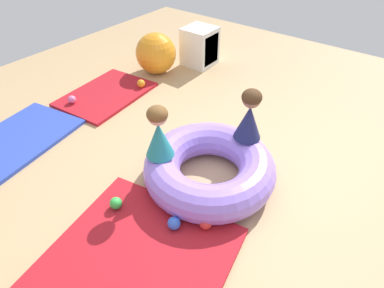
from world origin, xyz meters
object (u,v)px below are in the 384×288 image
at_px(child_in_teal, 159,132).
at_px(child_in_navy, 250,115).
at_px(inflatable_cushion, 209,168).
at_px(play_ball_orange, 141,83).
at_px(play_ball_blue, 174,223).
at_px(play_ball_pink, 72,99).
at_px(play_ball_red, 206,223).
at_px(play_ball_green, 116,203).
at_px(exercise_ball_large, 156,53).
at_px(storage_cube, 201,47).

bearing_deg(child_in_teal, child_in_navy, 89.04).
bearing_deg(child_in_teal, inflatable_cushion, 71.44).
relative_size(play_ball_orange, play_ball_blue, 1.01).
distance_m(child_in_teal, play_ball_pink, 1.88).
height_order(inflatable_cushion, play_ball_blue, inflatable_cushion).
xyz_separation_m(play_ball_orange, play_ball_red, (-1.36, -2.04, -0.00)).
xyz_separation_m(play_ball_green, play_ball_blue, (0.14, -0.53, 0.00)).
height_order(inflatable_cushion, play_ball_red, inflatable_cushion).
relative_size(child_in_navy, play_ball_green, 4.77).
bearing_deg(play_ball_green, play_ball_red, -68.01).
relative_size(child_in_teal, play_ball_blue, 4.61).
bearing_deg(exercise_ball_large, play_ball_pink, 170.96).
height_order(play_ball_green, exercise_ball_large, exercise_ball_large).
xyz_separation_m(play_ball_green, play_ball_red, (0.29, -0.73, 0.00)).
bearing_deg(play_ball_pink, play_ball_orange, -26.17).
bearing_deg(inflatable_cushion, play_ball_green, 151.25).
xyz_separation_m(play_ball_orange, storage_cube, (1.14, -0.17, 0.19)).
height_order(child_in_navy, child_in_teal, child_in_navy).
height_order(child_in_navy, play_ball_orange, child_in_navy).
distance_m(child_in_navy, play_ball_orange, 1.98).
distance_m(play_ball_red, exercise_ball_large, 2.92).
distance_m(play_ball_orange, exercise_ball_large, 0.59).
bearing_deg(play_ball_blue, play_ball_red, -52.02).
bearing_deg(inflatable_cushion, exercise_ball_large, 53.82).
bearing_deg(storage_cube, play_ball_blue, -147.87).
height_order(play_ball_red, play_ball_blue, same).
relative_size(play_ball_red, play_ball_blue, 0.99).
relative_size(child_in_navy, play_ball_blue, 4.69).
relative_size(child_in_teal, play_ball_pink, 4.95).
height_order(play_ball_green, storage_cube, storage_cube).
bearing_deg(play_ball_orange, exercise_ball_large, 19.70).
bearing_deg(inflatable_cushion, play_ball_orange, 63.12).
bearing_deg(exercise_ball_large, inflatable_cushion, -126.18).
distance_m(inflatable_cushion, child_in_teal, 0.60).
bearing_deg(inflatable_cushion, play_ball_red, -147.84).
bearing_deg(play_ball_pink, play_ball_blue, -107.21).
xyz_separation_m(inflatable_cushion, play_ball_blue, (-0.63, -0.10, -0.07)).
relative_size(inflatable_cushion, play_ball_green, 11.55).
distance_m(exercise_ball_large, storage_cube, 0.71).
relative_size(inflatable_cushion, play_ball_orange, 11.25).
xyz_separation_m(play_ball_orange, exercise_ball_large, (0.53, 0.19, 0.20)).
xyz_separation_m(child_in_teal, play_ball_red, (-0.21, -0.65, -0.48)).
bearing_deg(play_ball_green, exercise_ball_large, 34.53).
distance_m(play_ball_pink, play_ball_red, 2.50).
distance_m(child_in_teal, storage_cube, 2.60).
xyz_separation_m(play_ball_pink, exercise_ball_large, (1.35, -0.21, 0.20)).
relative_size(play_ball_red, storage_cube, 0.19).
bearing_deg(child_in_navy, play_ball_blue, 167.56).
bearing_deg(play_ball_blue, storage_cube, 32.13).
height_order(child_in_navy, play_ball_pink, child_in_navy).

